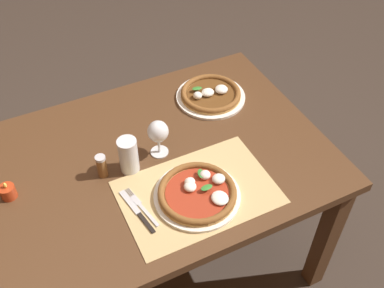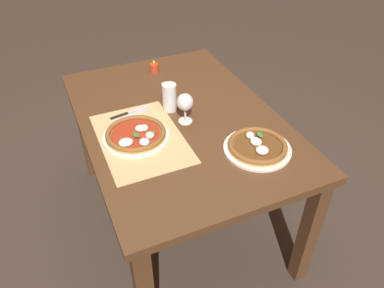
{
  "view_description": "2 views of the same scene",
  "coord_description": "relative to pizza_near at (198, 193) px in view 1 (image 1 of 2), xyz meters",
  "views": [
    {
      "loc": [
        -0.37,
        -1.12,
        2.0
      ],
      "look_at": [
        0.17,
        -0.03,
        0.77
      ],
      "focal_mm": 42.0,
      "sensor_mm": 36.0,
      "label": 1
    },
    {
      "loc": [
        1.45,
        -0.56,
        1.79
      ],
      "look_at": [
        0.29,
        -0.05,
        0.79
      ],
      "focal_mm": 35.0,
      "sensor_mm": 36.0,
      "label": 2
    }
  ],
  "objects": [
    {
      "name": "pizza_far",
      "position": [
        0.3,
        0.47,
        -0.0
      ],
      "size": [
        0.3,
        0.3,
        0.05
      ],
      "color": "silver",
      "rests_on": "dining_table"
    },
    {
      "name": "knife",
      "position": [
        -0.22,
        0.03,
        -0.02
      ],
      "size": [
        0.05,
        0.21,
        0.01
      ],
      "color": "black",
      "rests_on": "paper_placemat"
    },
    {
      "name": "ground_plane",
      "position": [
        -0.08,
        0.25,
        -0.76
      ],
      "size": [
        24.0,
        24.0,
        0.0
      ],
      "primitive_type": "plane",
      "color": "#382D26"
    },
    {
      "name": "pizza_near",
      "position": [
        0.0,
        0.0,
        0.0
      ],
      "size": [
        0.31,
        0.31,
        0.05
      ],
      "color": "silver",
      "rests_on": "paper_placemat"
    },
    {
      "name": "pint_glass",
      "position": [
        -0.17,
        0.23,
        0.05
      ],
      "size": [
        0.07,
        0.07,
        0.15
      ],
      "color": "silver",
      "rests_on": "dining_table"
    },
    {
      "name": "votive_candle",
      "position": [
        -0.6,
        0.3,
        0.0
      ],
      "size": [
        0.06,
        0.06,
        0.07
      ],
      "color": "#B23819",
      "rests_on": "dining_table"
    },
    {
      "name": "dining_table",
      "position": [
        -0.08,
        0.25,
        -0.12
      ],
      "size": [
        1.37,
        0.94,
        0.74
      ],
      "color": "#4C301C",
      "rests_on": "ground"
    },
    {
      "name": "paper_placemat",
      "position": [
        0.01,
        0.02,
        -0.02
      ],
      "size": [
        0.54,
        0.37,
        0.0
      ],
      "primitive_type": "cube",
      "color": "tan",
      "rests_on": "dining_table"
    },
    {
      "name": "pepper_shaker",
      "position": [
        -0.27,
        0.24,
        0.03
      ],
      "size": [
        0.04,
        0.04,
        0.1
      ],
      "color": "brown",
      "rests_on": "dining_table"
    },
    {
      "name": "wine_glass",
      "position": [
        -0.04,
        0.26,
        0.08
      ],
      "size": [
        0.08,
        0.08,
        0.16
      ],
      "color": "silver",
      "rests_on": "dining_table"
    },
    {
      "name": "fork",
      "position": [
        -0.2,
        0.04,
        -0.02
      ],
      "size": [
        0.06,
        0.2,
        0.0
      ],
      "color": "#B7B7BC",
      "rests_on": "paper_placemat"
    }
  ]
}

